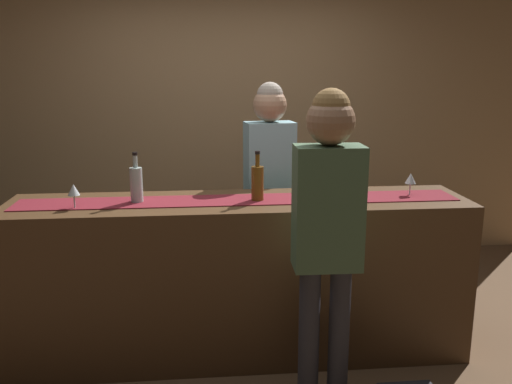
# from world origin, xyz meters

# --- Properties ---
(ground_plane) EXTENTS (10.00, 10.00, 0.00)m
(ground_plane) POSITION_xyz_m (0.00, 0.00, 0.00)
(ground_plane) COLOR brown
(back_wall) EXTENTS (6.00, 0.12, 2.90)m
(back_wall) POSITION_xyz_m (0.00, 1.90, 1.45)
(back_wall) COLOR tan
(back_wall) RESTS_ON ground
(bar_counter) EXTENTS (2.79, 0.60, 1.00)m
(bar_counter) POSITION_xyz_m (0.00, 0.00, 0.50)
(bar_counter) COLOR #543821
(bar_counter) RESTS_ON ground
(counter_runner_cloth) EXTENTS (2.65, 0.28, 0.01)m
(counter_runner_cloth) POSITION_xyz_m (0.00, 0.00, 1.00)
(counter_runner_cloth) COLOR maroon
(counter_runner_cloth) RESTS_ON bar_counter
(wine_bottle_amber) EXTENTS (0.07, 0.07, 0.30)m
(wine_bottle_amber) POSITION_xyz_m (0.11, -0.02, 1.11)
(wine_bottle_amber) COLOR brown
(wine_bottle_amber) RESTS_ON bar_counter
(wine_bottle_clear) EXTENTS (0.07, 0.07, 0.30)m
(wine_bottle_clear) POSITION_xyz_m (-0.61, 0.01, 1.11)
(wine_bottle_clear) COLOR #B2C6C1
(wine_bottle_clear) RESTS_ON bar_counter
(wine_glass_near_customer) EXTENTS (0.07, 0.07, 0.14)m
(wine_glass_near_customer) POSITION_xyz_m (1.07, 0.02, 1.11)
(wine_glass_near_customer) COLOR silver
(wine_glass_near_customer) RESTS_ON bar_counter
(wine_glass_mid_counter) EXTENTS (0.07, 0.07, 0.14)m
(wine_glass_mid_counter) POSITION_xyz_m (-0.95, -0.10, 1.11)
(wine_glass_mid_counter) COLOR silver
(wine_glass_mid_counter) RESTS_ON bar_counter
(wine_glass_far_end) EXTENTS (0.07, 0.07, 0.14)m
(wine_glass_far_end) POSITION_xyz_m (0.51, -0.10, 1.11)
(wine_glass_far_end) COLOR silver
(wine_glass_far_end) RESTS_ON bar_counter
(bartender) EXTENTS (0.36, 0.24, 1.68)m
(bartender) POSITION_xyz_m (0.25, 0.58, 1.04)
(bartender) COLOR #26262B
(bartender) RESTS_ON ground
(customer_sipping) EXTENTS (0.34, 0.24, 1.69)m
(customer_sipping) POSITION_xyz_m (0.40, -0.61, 1.05)
(customer_sipping) COLOR #33333D
(customer_sipping) RESTS_ON ground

